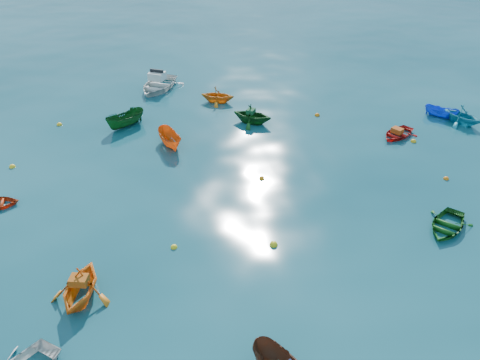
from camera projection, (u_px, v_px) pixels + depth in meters
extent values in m
plane|color=#093845|center=(261.00, 243.00, 21.74)|extent=(160.00, 160.00, 0.00)
imported|color=orange|center=(83.00, 298.00, 18.89)|extent=(3.10, 3.37, 1.49)
imported|color=#125115|center=(446.00, 228.00, 22.70)|extent=(3.57, 3.50, 0.61)
imported|color=teal|center=(460.00, 123.00, 32.68)|extent=(3.32, 3.48, 1.43)
imported|color=orange|center=(171.00, 146.00, 29.89)|extent=(1.76, 3.06, 1.12)
imported|color=#104515|center=(252.00, 123.00, 32.74)|extent=(3.64, 3.55, 1.46)
imported|color=red|center=(397.00, 136.00, 31.03)|extent=(3.36, 3.09, 0.57)
imported|color=blue|center=(440.00, 117.00, 33.61)|extent=(2.26, 2.30, 0.91)
imported|color=orange|center=(218.00, 102.00, 35.88)|extent=(3.20, 3.01, 1.34)
imported|color=#0F4318|center=(127.00, 126.00, 32.28)|extent=(3.12, 2.73, 1.18)
imported|color=silver|center=(158.00, 89.00, 38.20)|extent=(5.14, 5.63, 1.56)
cube|color=#AF5012|center=(79.00, 280.00, 18.44)|extent=(0.81, 0.69, 0.34)
cube|color=#124B26|center=(251.00, 111.00, 32.30)|extent=(0.76, 0.80, 0.31)
cube|color=#B04412|center=(397.00, 130.00, 30.74)|extent=(0.80, 0.86, 0.33)
sphere|color=yellow|center=(274.00, 245.00, 21.65)|extent=(0.39, 0.39, 0.39)
sphere|color=yellow|center=(13.00, 167.00, 27.63)|extent=(0.36, 0.36, 0.36)
sphere|color=orange|center=(262.00, 179.00, 26.52)|extent=(0.33, 0.33, 0.33)
sphere|color=yellow|center=(174.00, 248.00, 21.50)|extent=(0.31, 0.31, 0.31)
sphere|color=orange|center=(446.00, 179.00, 26.51)|extent=(0.31, 0.31, 0.31)
sphere|color=yellow|center=(60.00, 125.00, 32.47)|extent=(0.37, 0.37, 0.37)
sphere|color=orange|center=(317.00, 116.00, 33.80)|extent=(0.37, 0.37, 0.37)
sphere|color=gold|center=(413.00, 142.00, 30.35)|extent=(0.36, 0.36, 0.36)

